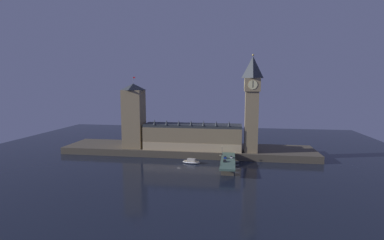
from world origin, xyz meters
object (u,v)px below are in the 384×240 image
car_northbound_lead (225,157)px  boat_upstream (191,162)px  clock_tower (252,101)px  street_lamp_mid (235,155)px  street_lamp_far (222,149)px  pedestrian_far_rail (222,154)px  car_northbound_trail (225,161)px  car_southbound_trail (231,157)px  street_lamp_near (220,159)px  victoria_tower (134,116)px

car_northbound_lead → boat_upstream: bearing=166.0°
clock_tower → boat_upstream: 68.75m
clock_tower → street_lamp_mid: (-12.85, -31.71, -37.00)m
car_northbound_lead → street_lamp_far: bearing=103.9°
pedestrian_far_rail → street_lamp_mid: size_ratio=0.26×
street_lamp_mid → boat_upstream: size_ratio=0.43×
car_northbound_trail → street_lamp_far: 20.58m
pedestrian_far_rail → car_southbound_trail: bearing=-45.7°
car_southbound_trail → car_northbound_lead: bearing=-156.9°
car_northbound_lead → pedestrian_far_rail: pedestrian_far_rail is taller
boat_upstream → street_lamp_near: bearing=-47.0°
pedestrian_far_rail → street_lamp_far: street_lamp_far is taller
victoria_tower → car_southbound_trail: 94.04m
victoria_tower → car_southbound_trail: (85.45, -28.96, -26.50)m
boat_upstream → street_lamp_mid: bearing=-17.5°
victoria_tower → street_lamp_near: size_ratio=8.66×
car_northbound_trail → street_lamp_far: bearing=97.5°
street_lamp_near → street_lamp_mid: size_ratio=1.15×
pedestrian_far_rail → street_lamp_far: size_ratio=0.23×
victoria_tower → pedestrian_far_rail: size_ratio=38.46×
pedestrian_far_rail → clock_tower: bearing=40.3°
car_northbound_lead → street_lamp_far: 11.68m
car_southbound_trail → street_lamp_near: (-7.17, -20.61, 3.85)m
car_northbound_lead → street_lamp_far: size_ratio=0.58×
pedestrian_far_rail → street_lamp_mid: (9.43, -12.83, 3.04)m
victoria_tower → car_northbound_trail: (80.94, -40.19, -26.46)m
car_northbound_trail → car_southbound_trail: bearing=68.1°
victoria_tower → street_lamp_near: victoria_tower is taller
victoria_tower → pedestrian_far_rail: victoria_tower is taller
street_lamp_far → car_northbound_lead: bearing=-76.1°
clock_tower → street_lamp_far: 46.20m
car_northbound_lead → car_southbound_trail: 4.91m
car_northbound_lead → street_lamp_far: (-2.66, 10.76, 3.68)m
car_northbound_trail → street_lamp_near: (-2.66, -9.37, 3.81)m
street_lamp_near → boat_upstream: street_lamp_near is taller
street_lamp_mid → street_lamp_far: (-9.83, 14.72, 0.51)m
clock_tower → boat_upstream: bearing=-155.3°
clock_tower → pedestrian_far_rail: bearing=-139.7°
street_lamp_far → boat_upstream: 25.83m
pedestrian_far_rail → street_lamp_near: street_lamp_near is taller
victoria_tower → car_northbound_trail: bearing=-26.4°
street_lamp_mid → boat_upstream: bearing=162.5°
boat_upstream → car_northbound_trail: bearing=-31.2°
victoria_tower → street_lamp_mid: (88.11, -34.84, -23.23)m
victoria_tower → street_lamp_mid: size_ratio=9.99×
street_lamp_far → pedestrian_far_rail: bearing=-78.0°
victoria_tower → car_northbound_lead: size_ratio=15.28×
victoria_tower → boat_upstream: 68.19m
car_northbound_lead → street_lamp_near: size_ratio=0.57×
victoria_tower → car_northbound_lead: bearing=-20.9°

